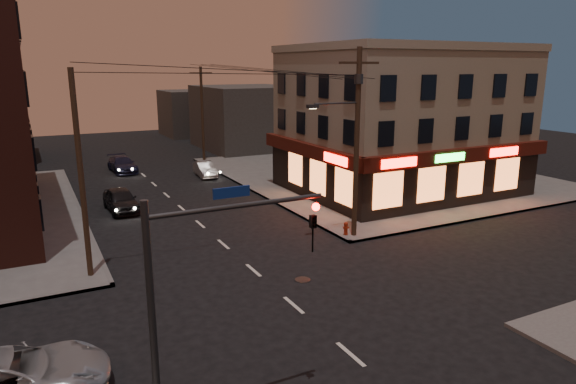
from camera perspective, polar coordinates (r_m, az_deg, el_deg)
ground at (r=20.75m, az=0.64°, el=-12.47°), size 120.00×120.00×0.00m
sidewalk_ne at (r=45.30m, az=9.62°, el=2.02°), size 24.00×28.00×0.15m
pizza_building at (r=38.91m, az=12.38°, el=7.84°), size 15.85×12.85×10.50m
bg_building_ne_a at (r=59.26m, az=-4.57°, el=8.27°), size 10.00×12.00×7.00m
bg_building_ne_b at (r=71.78m, az=-10.43°, el=8.65°), size 8.00×8.00×6.00m
utility_pole_main at (r=27.26m, az=7.47°, el=6.48°), size 4.20×0.44×10.00m
utility_pole_far at (r=51.07m, az=-9.50°, el=8.54°), size 0.26×0.26×9.00m
utility_pole_west at (r=23.47m, az=-22.01°, el=1.65°), size 0.24×0.24×9.00m
traffic_signal at (r=12.36m, az=-10.28°, el=-10.45°), size 4.49×0.32×6.47m
suv_cross at (r=16.98m, az=-28.80°, el=-17.80°), size 5.66×2.90×1.53m
sedan_near at (r=35.03m, az=-18.08°, el=-0.83°), size 1.96×4.45×1.49m
sedan_mid at (r=44.32m, az=-9.21°, el=2.50°), size 1.63×3.89×1.25m
sedan_far at (r=47.99m, az=-17.93°, el=2.94°), size 2.18×4.81×1.37m
fire_hydrant at (r=28.40m, az=6.44°, el=-3.98°), size 0.34×0.34×0.74m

